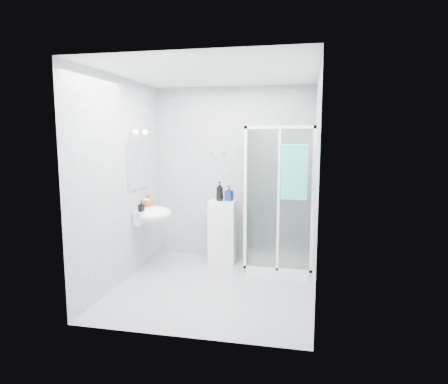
% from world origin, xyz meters
% --- Properties ---
extents(room, '(2.40, 2.60, 2.60)m').
position_xyz_m(room, '(0.00, 0.00, 1.30)').
color(room, silver).
rests_on(room, ground).
extents(shower_enclosure, '(0.90, 0.95, 2.00)m').
position_xyz_m(shower_enclosure, '(0.67, 0.77, 0.45)').
color(shower_enclosure, white).
rests_on(shower_enclosure, ground).
extents(wall_basin, '(0.46, 0.56, 0.35)m').
position_xyz_m(wall_basin, '(-0.99, 0.45, 0.80)').
color(wall_basin, white).
rests_on(wall_basin, ground).
extents(mirror, '(0.02, 0.60, 0.70)m').
position_xyz_m(mirror, '(-1.19, 0.45, 1.50)').
color(mirror, white).
rests_on(mirror, room).
extents(vanity_lights, '(0.10, 0.40, 0.08)m').
position_xyz_m(vanity_lights, '(-1.14, 0.45, 1.92)').
color(vanity_lights, silver).
rests_on(vanity_lights, room).
extents(wall_hooks, '(0.23, 0.06, 0.03)m').
position_xyz_m(wall_hooks, '(-0.25, 1.26, 1.62)').
color(wall_hooks, silver).
rests_on(wall_hooks, room).
extents(storage_cabinet, '(0.40, 0.42, 0.92)m').
position_xyz_m(storage_cabinet, '(-0.11, 1.01, 0.46)').
color(storage_cabinet, white).
rests_on(storage_cabinet, ground).
extents(hand_towel, '(0.33, 0.05, 0.69)m').
position_xyz_m(hand_towel, '(0.94, 0.36, 1.44)').
color(hand_towel, '#34C5AA').
rests_on(hand_towel, shower_enclosure).
extents(shampoo_bottle_a, '(0.14, 0.14, 0.29)m').
position_xyz_m(shampoo_bottle_a, '(-0.15, 0.99, 1.07)').
color(shampoo_bottle_a, black).
rests_on(shampoo_bottle_a, storage_cabinet).
extents(shampoo_bottle_b, '(0.13, 0.13, 0.22)m').
position_xyz_m(shampoo_bottle_b, '(-0.02, 1.02, 1.03)').
color(shampoo_bottle_b, navy).
rests_on(shampoo_bottle_b, storage_cabinet).
extents(soap_dispenser_orange, '(0.17, 0.17, 0.18)m').
position_xyz_m(soap_dispenser_orange, '(-1.11, 0.62, 0.95)').
color(soap_dispenser_orange, '#B93F15').
rests_on(soap_dispenser_orange, wall_basin).
extents(soap_dispenser_black, '(0.08, 0.08, 0.14)m').
position_xyz_m(soap_dispenser_black, '(-1.07, 0.26, 0.93)').
color(soap_dispenser_black, black).
rests_on(soap_dispenser_black, wall_basin).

